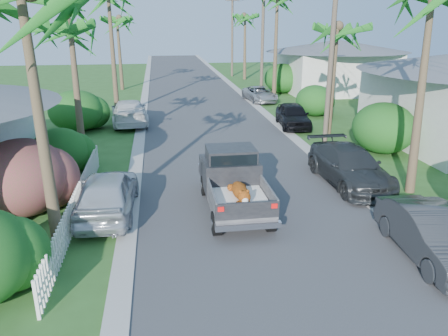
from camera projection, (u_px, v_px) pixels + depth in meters
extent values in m
plane|color=#2D541F|center=(299.00, 295.00, 10.55)|extent=(120.00, 120.00, 0.00)
cube|color=#38383A|center=(200.00, 105.00, 33.95)|extent=(8.00, 100.00, 0.02)
cube|color=#A5A39E|center=(144.00, 106.00, 33.33)|extent=(0.60, 100.00, 0.06)
cube|color=#A5A39E|center=(254.00, 103.00, 34.55)|extent=(0.60, 100.00, 0.06)
cylinder|color=black|center=(217.00, 223.00, 13.43)|extent=(0.28, 0.76, 0.76)
cylinder|color=black|center=(270.00, 220.00, 13.67)|extent=(0.28, 0.76, 0.76)
cylinder|color=black|center=(205.00, 186.00, 16.47)|extent=(0.28, 0.76, 0.76)
cylinder|color=black|center=(249.00, 183.00, 16.71)|extent=(0.28, 0.76, 0.76)
cube|color=slate|center=(240.00, 206.00, 14.08)|extent=(1.90, 2.40, 0.24)
cube|color=slate|center=(212.00, 197.00, 13.83)|extent=(0.06, 2.40, 0.55)
cube|color=slate|center=(268.00, 193.00, 14.09)|extent=(0.06, 2.40, 0.55)
cube|color=black|center=(247.00, 211.00, 12.87)|extent=(1.92, 0.08, 0.52)
cube|color=silver|center=(248.00, 226.00, 12.86)|extent=(1.98, 0.18, 0.18)
cube|color=red|center=(221.00, 209.00, 12.67)|extent=(0.18, 0.05, 0.14)
cube|color=red|center=(274.00, 206.00, 12.90)|extent=(0.18, 0.05, 0.14)
cube|color=black|center=(231.00, 174.00, 15.67)|extent=(1.94, 1.65, 1.10)
cube|color=black|center=(231.00, 155.00, 15.44)|extent=(1.70, 1.35, 0.55)
cube|color=black|center=(234.00, 162.00, 14.82)|extent=(1.60, 0.05, 0.45)
cube|color=black|center=(225.00, 167.00, 16.89)|extent=(1.94, 1.20, 0.80)
cube|color=white|center=(240.00, 200.00, 14.01)|extent=(1.70, 2.10, 0.16)
ellipsoid|color=orange|center=(240.00, 190.00, 14.01)|extent=(0.48, 1.25, 0.43)
sphere|color=orange|center=(244.00, 197.00, 13.28)|extent=(0.40, 0.40, 0.40)
ellipsoid|color=white|center=(240.00, 193.00, 14.04)|extent=(0.32, 0.86, 0.18)
imported|color=#2B2D2F|center=(431.00, 235.00, 12.02)|extent=(1.74, 4.34, 1.40)
imported|color=#282B2D|center=(350.00, 167.00, 17.47)|extent=(2.25, 5.16, 1.48)
imported|color=black|center=(293.00, 116.00, 26.84)|extent=(2.14, 4.42, 1.45)
imported|color=#A3A6AA|center=(260.00, 94.00, 35.30)|extent=(2.42, 4.45, 1.18)
imported|color=silver|center=(108.00, 193.00, 14.72)|extent=(1.99, 4.60, 1.55)
imported|color=silver|center=(129.00, 112.00, 27.56)|extent=(2.61, 5.48, 1.54)
cone|color=brown|center=(42.00, 134.00, 11.35)|extent=(0.36, 0.71, 7.01)
cone|color=brown|center=(77.00, 94.00, 19.82)|extent=(0.36, 0.61, 6.21)
cone|color=brown|center=(113.00, 56.00, 29.01)|extent=(0.36, 0.36, 8.00)
cone|color=brown|center=(120.00, 55.00, 40.41)|extent=(0.36, 0.75, 6.51)
cone|color=brown|center=(421.00, 94.00, 15.85)|extent=(0.36, 0.73, 7.51)
cone|color=brown|center=(332.00, 82.00, 24.56)|extent=(0.36, 0.54, 6.01)
cone|color=brown|center=(276.00, 49.00, 34.44)|extent=(0.36, 0.36, 8.20)
cone|color=brown|center=(245.00, 48.00, 47.81)|extent=(0.36, 0.63, 6.81)
ellipsoid|color=#B61A50|center=(22.00, 177.00, 14.65)|extent=(3.00, 3.30, 2.60)
ellipsoid|color=#164F1B|center=(60.00, 152.00, 18.54)|extent=(2.40, 2.64, 2.00)
ellipsoid|color=#164F1B|center=(76.00, 111.00, 25.88)|extent=(3.20, 3.52, 2.40)
ellipsoid|color=#164F1B|center=(384.00, 128.00, 21.55)|extent=(3.00, 3.30, 2.50)
ellipsoid|color=#164F1B|center=(315.00, 101.00, 29.99)|extent=(2.60, 2.86, 2.10)
ellipsoid|color=#164F1B|center=(282.00, 78.00, 39.34)|extent=(3.20, 3.52, 2.60)
cube|color=white|center=(78.00, 202.00, 14.69)|extent=(0.10, 11.00, 1.00)
cube|color=silver|center=(335.00, 72.00, 39.89)|extent=(9.00, 8.00, 3.60)
cone|color=#595B60|center=(338.00, 46.00, 39.14)|extent=(6.48, 6.48, 1.00)
cylinder|color=brown|center=(331.00, 58.00, 22.06)|extent=(0.26, 0.26, 9.00)
cylinder|color=brown|center=(262.00, 43.00, 36.10)|extent=(0.26, 0.26, 9.00)
cylinder|color=brown|center=(232.00, 36.00, 50.14)|extent=(0.26, 0.26, 9.00)
cube|color=brown|center=(232.00, 0.00, 48.88)|extent=(1.60, 0.10, 0.10)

